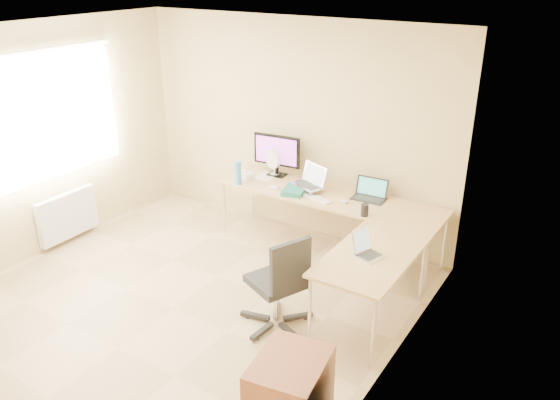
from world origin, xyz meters
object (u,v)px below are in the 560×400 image
Objects in this scene: monitor at (277,155)px; office_chair at (276,278)px; laptop_return at (369,247)px; desk_fan at (275,163)px; laptop_black at (369,190)px; mug at (248,177)px; desk_main at (328,224)px; water_bottle at (238,173)px; laptop_center at (308,176)px; keyboard at (317,198)px; desk_return at (370,288)px.

monitor is 0.62× the size of office_chair.
office_chair reaches higher than laptop_return.
desk_fan reaches higher than office_chair.
laptop_black is 1.18× the size of desk_fan.
monitor is at bearing 145.78° from office_chair.
laptop_black is at bearing 10.38° from mug.
monitor is at bearing 166.43° from desk_main.
desk_main is 1.53m from office_chair.
desk_main is 1.50m from laptop_return.
water_bottle is at bearing -119.33° from monitor.
laptop_return is (1.23, -1.04, -0.08)m from laptop_center.
monitor is at bearing 170.75° from keyboard.
mug is 0.19m from water_bottle.
mug is at bearing -97.47° from desk_fan.
mug is at bearing -172.30° from desk_main.
desk_return is at bearing -14.96° from desk_fan.
laptop_return is (1.82, -1.25, -0.06)m from desk_fan.
laptop_return is at bearing -23.40° from keyboard.
desk_main is at bearing 5.13° from desk_fan.
laptop_black is (1.26, -0.07, -0.14)m from monitor.
laptop_black is at bearing 16.54° from desk_main.
desk_main is at bearing 89.98° from keyboard.
monitor is at bearing -179.27° from laptop_center.
mug is (-0.19, -0.34, -0.21)m from monitor.
desk_fan is (-0.60, 0.21, -0.02)m from laptop_center.
laptop_black reaches higher than laptop_return.
desk_fan is at bearing 146.81° from desk_return.
mug is at bearing 82.74° from laptop_return.
mug is at bearing 80.45° from water_bottle.
office_chair is (-0.71, -0.50, 0.14)m from desk_return.
keyboard is at bearing -31.74° from monitor.
water_bottle is (-0.03, -0.16, 0.09)m from mug.
laptop_center reaches higher than mug.
desk_main is 0.60m from laptop_center.
office_chair reaches higher than laptop_black.
desk_return is at bearing 58.55° from office_chair.
office_chair is (0.53, -1.49, -0.41)m from laptop_center.
laptop_black is 0.37× the size of office_chair.
office_chair is (1.13, -1.70, -0.38)m from desk_fan.
monitor is 5.48× the size of mug.
desk_fan is (-1.83, 1.20, 0.52)m from desk_return.
water_bottle reaches higher than mug.
water_bottle is at bearing -138.67° from laptop_center.
laptop_return is at bearing -40.36° from monitor.
laptop_black is at bearing 15.04° from desk_fan.
laptop_return is at bearing -18.73° from laptop_center.
desk_return is 2.22m from mug.
laptop_center reaches higher than desk_return.
monitor is at bearing 146.36° from desk_return.
desk_main is 1.11m from mug.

